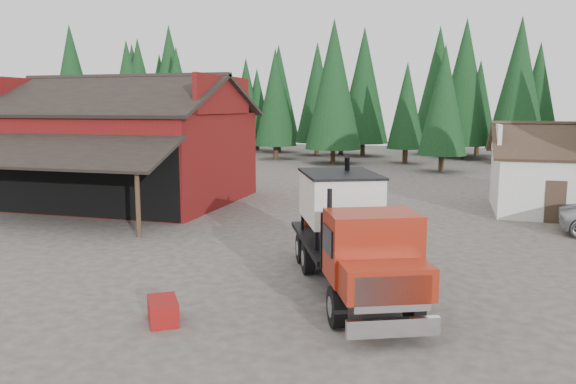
# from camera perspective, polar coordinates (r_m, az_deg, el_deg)

# --- Properties ---
(ground) EXTENTS (120.00, 120.00, 0.00)m
(ground) POSITION_cam_1_polar(r_m,az_deg,el_deg) (20.05, -4.11, -6.93)
(ground) COLOR #473E37
(ground) RESTS_ON ground
(red_barn) EXTENTS (12.80, 13.63, 7.18)m
(red_barn) POSITION_cam_1_polar(r_m,az_deg,el_deg) (33.26, -16.12, 3.70)
(red_barn) COLOR maroon
(red_barn) RESTS_ON ground
(conifer_backdrop) EXTENTS (76.00, 16.00, 16.00)m
(conifer_backdrop) POSITION_cam_1_polar(r_m,az_deg,el_deg) (60.71, 9.82, 3.49)
(conifer_backdrop) COLOR black
(conifer_backdrop) RESTS_ON ground
(near_pine_a) EXTENTS (4.40, 4.40, 11.40)m
(near_pine_a) POSITION_cam_1_polar(r_m,az_deg,el_deg) (54.34, -15.93, 9.43)
(near_pine_a) COLOR #382619
(near_pine_a) RESTS_ON ground
(near_pine_b) EXTENTS (3.96, 3.96, 10.40)m
(near_pine_b) POSITION_cam_1_polar(r_m,az_deg,el_deg) (48.10, 15.55, 8.99)
(near_pine_b) COLOR #382619
(near_pine_b) RESTS_ON ground
(near_pine_d) EXTENTS (5.28, 5.28, 13.40)m
(near_pine_d) POSITION_cam_1_polar(r_m,az_deg,el_deg) (53.23, 4.67, 10.84)
(near_pine_d) COLOR #382619
(near_pine_d) RESTS_ON ground
(feed_truck) EXTENTS (5.46, 8.73, 3.85)m
(feed_truck) POSITION_cam_1_polar(r_m,az_deg,el_deg) (16.65, 6.33, -3.83)
(feed_truck) COLOR black
(feed_truck) RESTS_ON ground
(equip_box) EXTENTS (1.19, 1.30, 0.60)m
(equip_box) POSITION_cam_1_polar(r_m,az_deg,el_deg) (14.78, -12.58, -11.69)
(equip_box) COLOR maroon
(equip_box) RESTS_ON ground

